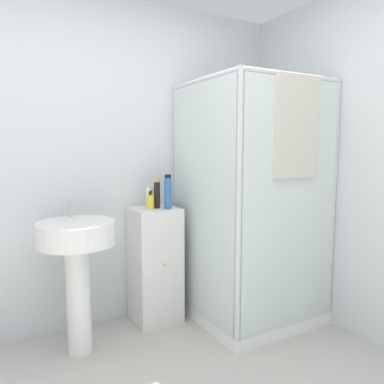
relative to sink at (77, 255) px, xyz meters
name	(u,v)px	position (x,y,z in m)	size (l,w,h in m)	color
wall_back	(81,164)	(0.14, 0.40, 0.58)	(6.40, 0.06, 2.50)	silver
shower_enclosure	(250,258)	(1.29, -0.18, -0.17)	(0.92, 0.95, 1.87)	white
vanity_cabinet	(155,265)	(0.64, 0.19, -0.22)	(0.35, 0.35, 0.91)	silver
sink	(77,255)	(0.00, 0.00, 0.00)	(0.50, 0.50, 1.03)	white
soap_dispenser	(150,202)	(0.59, 0.16, 0.29)	(0.05, 0.06, 0.14)	yellow
shampoo_bottle_tall_black	(157,194)	(0.66, 0.18, 0.34)	(0.05, 0.05, 0.23)	black
shampoo_bottle_blue	(168,192)	(0.72, 0.11, 0.36)	(0.06, 0.06, 0.26)	#2D66A3
lotion_bottle_white	(149,198)	(0.61, 0.22, 0.31)	(0.05, 0.05, 0.19)	white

